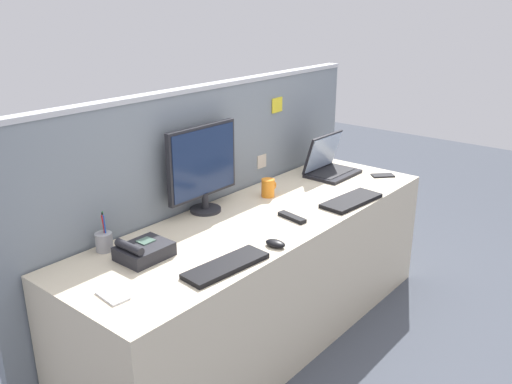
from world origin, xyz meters
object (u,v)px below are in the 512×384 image
Objects in this scene: desk_phone at (143,251)px; cell_phone_black_slab at (383,175)px; computer_mouse_right_hand at (275,243)px; coffee_mug at (268,188)px; laptop at (328,164)px; tv_remote at (292,217)px; cell_phone_white_slab at (113,296)px; keyboard_main at (351,201)px; keyboard_spare at (226,266)px; desktop_monitor at (203,165)px; pen_cup at (104,241)px.

desk_phone is 1.58× the size of cell_phone_black_slab.
computer_mouse_right_hand is 0.67m from coffee_mug.
laptop is 1.53m from desk_phone.
cell_phone_white_slab is at bearing -174.21° from tv_remote.
tv_remote is at bearing -121.56° from coffee_mug.
desk_phone reaches higher than keyboard_main.
cell_phone_white_slab is at bearing -173.93° from laptop.
laptop is 1.42m from keyboard_spare.
coffee_mug is (-0.57, 0.04, -0.02)m from laptop.
computer_mouse_right_hand is (-0.11, -0.56, -0.24)m from desktop_monitor.
keyboard_main is 0.99× the size of keyboard_spare.
laptop is 0.86× the size of keyboard_spare.
cell_phone_black_slab is 0.95m from tv_remote.
keyboard_spare is at bearing -175.44° from keyboard_main.
desk_phone reaches higher than tv_remote.
cell_phone_white_slab is 0.79× the size of tv_remote.
keyboard_spare is at bearing -152.95° from coffee_mug.
desktop_monitor is 4.12× the size of coffee_mug.
laptop is 1.60m from pen_cup.
laptop reaches higher than pen_cup.
coffee_mug is at bearing -7.11° from pen_cup.
desktop_monitor reaches higher than keyboard_main.
desk_phone reaches higher than keyboard_spare.
keyboard_spare is 0.58m from pen_cup.
laptop is at bearing 74.88° from cell_phone_black_slab.
keyboard_main is at bearing 4.52° from keyboard_spare.
laptop is 1.99× the size of tv_remote.
desktop_monitor reaches higher than cell_phone_black_slab.
computer_mouse_right_hand reaches higher than cell_phone_white_slab.
cell_phone_black_slab is (1.26, 0.11, -0.01)m from computer_mouse_right_hand.
cell_phone_white_slab is 1.19× the size of coffee_mug.
keyboard_main is at bearing -133.14° from laptop.
desk_phone is at bearing 120.50° from keyboard_spare.
keyboard_spare is 2.85× the size of cell_phone_black_slab.
cell_phone_white_slab is 0.97× the size of cell_phone_black_slab.
cell_phone_white_slab is at bearing -157.36° from desktop_monitor.
computer_mouse_right_hand is (-0.72, -0.02, 0.01)m from keyboard_main.
cell_phone_black_slab is (0.54, 0.09, -0.01)m from keyboard_main.
desk_phone is at bearing -161.40° from desktop_monitor.
tv_remote is (-0.95, 0.03, 0.01)m from cell_phone_black_slab.
laptop is 0.81m from tv_remote.
cell_phone_black_slab is 0.82× the size of tv_remote.
desk_phone is 1.94× the size of coffee_mug.
pen_cup reaches higher than computer_mouse_right_hand.
desk_phone is (-1.53, -0.03, -0.03)m from laptop.
pen_cup is 1.32× the size of cell_phone_black_slab.
tv_remote is (0.61, 0.10, -0.00)m from keyboard_spare.
keyboard_main is 1.01m from keyboard_spare.
computer_mouse_right_hand is 0.72× the size of cell_phone_black_slab.
cell_phone_white_slab is 2.01m from cell_phone_black_slab.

